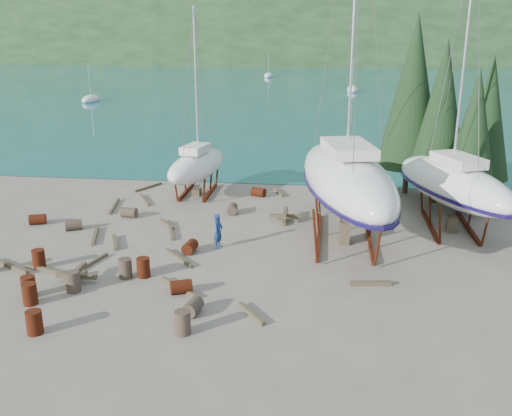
# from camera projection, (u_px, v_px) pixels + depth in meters

# --- Properties ---
(ground) EXTENTS (600.00, 600.00, 0.00)m
(ground) POSITION_uv_depth(u_px,v_px,m) (198.00, 267.00, 26.20)
(ground) COLOR #695E53
(ground) RESTS_ON ground
(bay_water) EXTENTS (700.00, 700.00, 0.00)m
(bay_water) POSITION_uv_depth(u_px,v_px,m) (319.00, 49.00, 324.57)
(bay_water) COLOR #186F79
(bay_water) RESTS_ON ground
(far_hill) EXTENTS (800.00, 360.00, 110.00)m
(far_hill) POSITION_uv_depth(u_px,v_px,m) (319.00, 49.00, 329.31)
(far_hill) COLOR black
(far_hill) RESTS_ON ground
(far_house_left) EXTENTS (6.60, 5.60, 5.60)m
(far_house_left) POSITION_uv_depth(u_px,v_px,m) (152.00, 51.00, 212.31)
(far_house_left) COLOR beige
(far_house_left) RESTS_ON ground
(far_house_center) EXTENTS (6.60, 5.60, 5.60)m
(far_house_center) POSITION_uv_depth(u_px,v_px,m) (258.00, 52.00, 207.63)
(far_house_center) COLOR beige
(far_house_center) RESTS_ON ground
(far_house_right) EXTENTS (6.60, 5.60, 5.60)m
(far_house_right) POSITION_uv_depth(u_px,v_px,m) (398.00, 52.00, 201.79)
(far_house_right) COLOR beige
(far_house_right) RESTS_ON ground
(cypress_near_right) EXTENTS (3.60, 3.60, 10.00)m
(cypress_near_right) POSITION_uv_depth(u_px,v_px,m) (442.00, 110.00, 34.38)
(cypress_near_right) COLOR black
(cypress_near_right) RESTS_ON ground
(cypress_mid_right) EXTENTS (3.06, 3.06, 8.50)m
(cypress_mid_right) POSITION_uv_depth(u_px,v_px,m) (474.00, 131.00, 32.57)
(cypress_mid_right) COLOR black
(cypress_mid_right) RESTS_ON ground
(cypress_back_left) EXTENTS (4.14, 4.14, 11.50)m
(cypress_back_left) POSITION_uv_depth(u_px,v_px,m) (413.00, 92.00, 36.19)
(cypress_back_left) COLOR black
(cypress_back_left) RESTS_ON ground
(cypress_far_right) EXTENTS (3.24, 3.24, 9.00)m
(cypress_far_right) POSITION_uv_depth(u_px,v_px,m) (488.00, 118.00, 35.15)
(cypress_far_right) COLOR black
(cypress_far_right) RESTS_ON ground
(moored_boat_left) EXTENTS (2.00, 5.00, 6.05)m
(moored_boat_left) POSITION_uv_depth(u_px,v_px,m) (91.00, 99.00, 86.42)
(moored_boat_left) COLOR silver
(moored_boat_left) RESTS_ON ground
(moored_boat_mid) EXTENTS (2.00, 5.00, 6.05)m
(moored_boat_mid) POSITION_uv_depth(u_px,v_px,m) (352.00, 89.00, 100.69)
(moored_boat_mid) COLOR silver
(moored_boat_mid) RESTS_ON ground
(moored_boat_far) EXTENTS (2.00, 5.00, 6.05)m
(moored_boat_far) POSITION_uv_depth(u_px,v_px,m) (268.00, 76.00, 131.21)
(moored_boat_far) COLOR silver
(moored_boat_far) RESTS_ON ground
(large_sailboat_near) EXTENTS (6.29, 13.25, 20.08)m
(large_sailboat_near) POSITION_uv_depth(u_px,v_px,m) (347.00, 179.00, 28.82)
(large_sailboat_near) COLOR silver
(large_sailboat_near) RESTS_ON ground
(large_sailboat_far) EXTENTS (6.44, 10.24, 15.66)m
(large_sailboat_far) POSITION_uv_depth(u_px,v_px,m) (453.00, 183.00, 30.59)
(large_sailboat_far) COLOR silver
(large_sailboat_far) RESTS_ON ground
(small_sailboat_shore) EXTENTS (3.75, 7.71, 11.82)m
(small_sailboat_shore) POSITION_uv_depth(u_px,v_px,m) (197.00, 165.00, 37.36)
(small_sailboat_shore) COLOR silver
(small_sailboat_shore) RESTS_ON ground
(worker) EXTENTS (0.55, 0.72, 1.76)m
(worker) POSITION_uv_depth(u_px,v_px,m) (218.00, 231.00, 28.28)
(worker) COLOR navy
(worker) RESTS_ON ground
(drum_1) EXTENTS (0.73, 0.97, 0.58)m
(drum_1) POSITION_uv_depth(u_px,v_px,m) (193.00, 307.00, 21.79)
(drum_1) COLOR #2D2823
(drum_1) RESTS_ON ground
(drum_2) EXTENTS (1.02, 0.84, 0.58)m
(drum_2) POSITION_uv_depth(u_px,v_px,m) (38.00, 219.00, 31.89)
(drum_2) COLOR #58170F
(drum_2) RESTS_ON ground
(drum_3) EXTENTS (0.58, 0.58, 0.88)m
(drum_3) POSITION_uv_depth(u_px,v_px,m) (34.00, 322.00, 20.35)
(drum_3) COLOR #58170F
(drum_3) RESTS_ON ground
(drum_4) EXTENTS (1.04, 0.87, 0.58)m
(drum_4) POSITION_uv_depth(u_px,v_px,m) (258.00, 192.00, 37.26)
(drum_4) COLOR #58170F
(drum_4) RESTS_ON ground
(drum_5) EXTENTS (0.58, 0.58, 0.88)m
(drum_5) POSITION_uv_depth(u_px,v_px,m) (125.00, 268.00, 24.97)
(drum_5) COLOR #2D2823
(drum_5) RESTS_ON ground
(drum_6) EXTENTS (0.69, 0.95, 0.58)m
(drum_6) POSITION_uv_depth(u_px,v_px,m) (190.00, 247.00, 27.84)
(drum_6) COLOR #58170F
(drum_6) RESTS_ON ground
(drum_8) EXTENTS (0.58, 0.58, 0.88)m
(drum_8) POSITION_uv_depth(u_px,v_px,m) (39.00, 259.00, 25.99)
(drum_8) COLOR #58170F
(drum_8) RESTS_ON ground
(drum_9) EXTENTS (0.94, 0.68, 0.58)m
(drum_9) POSITION_uv_depth(u_px,v_px,m) (129.00, 212.00, 33.10)
(drum_9) COLOR #2D2823
(drum_9) RESTS_ON ground
(drum_10) EXTENTS (0.58, 0.58, 0.88)m
(drum_10) POSITION_uv_depth(u_px,v_px,m) (29.00, 287.00, 23.18)
(drum_10) COLOR #58170F
(drum_10) RESTS_ON ground
(drum_11) EXTENTS (0.65, 0.93, 0.58)m
(drum_11) POSITION_uv_depth(u_px,v_px,m) (232.00, 209.00, 33.74)
(drum_11) COLOR #2D2823
(drum_11) RESTS_ON ground
(drum_12) EXTENTS (1.04, 0.87, 0.58)m
(drum_12) POSITION_uv_depth(u_px,v_px,m) (181.00, 287.00, 23.52)
(drum_12) COLOR #58170F
(drum_12) RESTS_ON ground
(drum_13) EXTENTS (0.58, 0.58, 0.88)m
(drum_13) POSITION_uv_depth(u_px,v_px,m) (30.00, 294.00, 22.54)
(drum_13) COLOR #58170F
(drum_13) RESTS_ON ground
(drum_14) EXTENTS (0.58, 0.58, 0.88)m
(drum_14) POSITION_uv_depth(u_px,v_px,m) (143.00, 267.00, 25.06)
(drum_14) COLOR #58170F
(drum_14) RESTS_ON ground
(drum_15) EXTENTS (1.05, 0.92, 0.58)m
(drum_15) POSITION_uv_depth(u_px,v_px,m) (74.00, 225.00, 30.99)
(drum_15) COLOR #2D2823
(drum_15) RESTS_ON ground
(drum_16) EXTENTS (0.58, 0.58, 0.88)m
(drum_16) POSITION_uv_depth(u_px,v_px,m) (73.00, 282.00, 23.63)
(drum_16) COLOR #2D2823
(drum_16) RESTS_ON ground
(drum_17) EXTENTS (0.58, 0.58, 0.88)m
(drum_17) POSITION_uv_depth(u_px,v_px,m) (183.00, 323.00, 20.33)
(drum_17) COLOR #2D2823
(drum_17) RESTS_ON ground
(timber_0) EXTENTS (1.29, 2.39, 0.14)m
(timber_0) POSITION_uv_depth(u_px,v_px,m) (148.00, 187.00, 39.26)
(timber_0) COLOR brown
(timber_0) RESTS_ON ground
(timber_1) EXTENTS (1.78, 0.46, 0.19)m
(timber_1) POSITION_uv_depth(u_px,v_px,m) (371.00, 283.00, 24.29)
(timber_1) COLOR brown
(timber_1) RESTS_ON ground
(timber_3) EXTENTS (0.89, 2.96, 0.15)m
(timber_3) POSITION_uv_depth(u_px,v_px,m) (87.00, 265.00, 26.20)
(timber_3) COLOR brown
(timber_3) RESTS_ON ground
(timber_4) EXTENTS (1.20, 1.44, 0.17)m
(timber_4) POSITION_uv_depth(u_px,v_px,m) (167.00, 224.00, 31.73)
(timber_4) COLOR brown
(timber_4) RESTS_ON ground
(timber_5) EXTENTS (2.00, 1.78, 0.16)m
(timber_5) POSITION_uv_depth(u_px,v_px,m) (180.00, 288.00, 23.92)
(timber_5) COLOR brown
(timber_5) RESTS_ON ground
(timber_6) EXTENTS (0.92, 1.81, 0.19)m
(timber_6) POSITION_uv_depth(u_px,v_px,m) (279.00, 192.00, 37.96)
(timber_6) COLOR brown
(timber_6) RESTS_ON ground
(timber_7) EXTENTS (1.26, 1.59, 0.17)m
(timber_7) POSITION_uv_depth(u_px,v_px,m) (252.00, 314.00, 21.71)
(timber_7) COLOR brown
(timber_7) RESTS_ON ground
(timber_8) EXTENTS (0.99, 1.94, 0.19)m
(timber_8) POSITION_uv_depth(u_px,v_px,m) (115.00, 242.00, 29.04)
(timber_8) COLOR brown
(timber_8) RESTS_ON ground
(timber_9) EXTENTS (1.42, 2.35, 0.15)m
(timber_9) POSITION_uv_depth(u_px,v_px,m) (145.00, 200.00, 36.33)
(timber_9) COLOR brown
(timber_9) RESTS_ON ground
(timber_10) EXTENTS (1.15, 2.84, 0.16)m
(timber_10) POSITION_uv_depth(u_px,v_px,m) (171.00, 230.00, 30.83)
(timber_10) COLOR brown
(timber_10) RESTS_ON ground
(timber_11) EXTENTS (1.86, 2.05, 0.15)m
(timber_11) POSITION_uv_depth(u_px,v_px,m) (179.00, 258.00, 27.06)
(timber_11) COLOR brown
(timber_11) RESTS_ON ground
(timber_12) EXTENTS (2.15, 0.86, 0.17)m
(timber_12) POSITION_uv_depth(u_px,v_px,m) (45.00, 269.00, 25.73)
(timber_12) COLOR brown
(timber_12) RESTS_ON ground
(timber_14) EXTENTS (2.54, 1.50, 0.18)m
(timber_14) POSITION_uv_depth(u_px,v_px,m) (9.00, 266.00, 26.12)
(timber_14) COLOR brown
(timber_14) RESTS_ON ground
(timber_15) EXTENTS (0.70, 3.07, 0.15)m
(timber_15) POSITION_uv_depth(u_px,v_px,m) (114.00, 206.00, 35.02)
(timber_15) COLOR brown
(timber_15) RESTS_ON ground
(timber_17) EXTENTS (0.93, 2.58, 0.16)m
(timber_17) POSITION_uv_depth(u_px,v_px,m) (95.00, 236.00, 29.99)
(timber_17) COLOR brown
(timber_17) RESTS_ON ground
(timber_pile_fore) EXTENTS (1.80, 1.80, 0.60)m
(timber_pile_fore) POSITION_uv_depth(u_px,v_px,m) (77.00, 276.00, 24.53)
(timber_pile_fore) COLOR brown
(timber_pile_fore) RESTS_ON ground
(timber_pile_aft) EXTENTS (1.80, 1.80, 0.60)m
(timber_pile_aft) POSITION_uv_depth(u_px,v_px,m) (285.00, 216.00, 32.43)
(timber_pile_aft) COLOR brown
(timber_pile_aft) RESTS_ON ground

